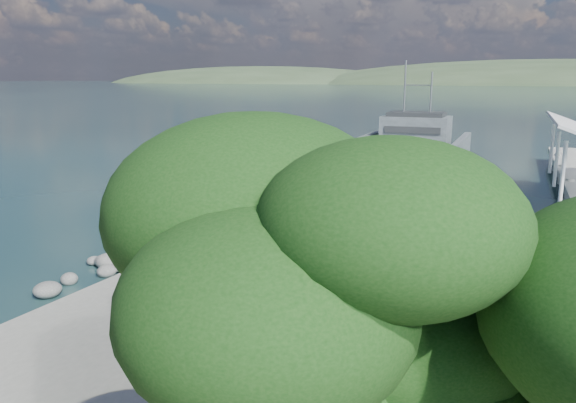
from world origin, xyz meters
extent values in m
plane|color=#18353B|center=(0.00, 0.00, 0.00)|extent=(1400.00, 1400.00, 0.00)
cube|color=gray|center=(0.00, -1.00, 0.25)|extent=(10.00, 18.00, 0.50)
cube|color=#444D51|center=(0.29, 22.90, 0.41)|extent=(8.47, 27.14, 2.25)
cube|color=#444D51|center=(-3.49, 22.95, 2.07)|extent=(0.90, 27.04, 1.17)
cube|color=#444D51|center=(4.08, 22.85, 2.07)|extent=(0.90, 27.04, 1.17)
cube|color=#444D51|center=(0.11, 9.47, 0.90)|extent=(8.11, 0.47, 2.34)
cube|color=#444D51|center=(0.41, 31.91, 2.88)|extent=(5.46, 3.68, 2.70)
cube|color=#292C2D|center=(0.41, 31.91, 4.42)|extent=(4.54, 2.94, 0.36)
cylinder|color=gray|center=(-0.67, 31.93, 6.49)|extent=(0.14, 0.14, 4.51)
cylinder|color=gray|center=(1.50, 31.90, 6.04)|extent=(0.14, 0.14, 3.60)
cylinder|color=black|center=(0.33, -0.06, 1.08)|extent=(0.54, 1.19, 1.15)
cylinder|color=black|center=(2.36, 0.19, 1.08)|extent=(0.54, 1.19, 1.15)
cylinder|color=black|center=(-0.04, 2.93, 1.08)|extent=(0.54, 1.19, 1.15)
cylinder|color=black|center=(1.99, 3.18, 1.08)|extent=(0.54, 1.19, 1.15)
cylinder|color=black|center=(-0.26, 4.70, 1.08)|extent=(0.54, 1.19, 1.15)
cylinder|color=black|center=(1.77, 4.95, 1.08)|extent=(0.54, 1.19, 1.15)
cube|color=black|center=(1.04, 2.53, 1.21)|extent=(2.76, 6.94, 0.22)
cube|color=#20301B|center=(1.33, 0.15, 2.14)|extent=(2.42, 2.03, 1.78)
cube|color=#20301B|center=(1.46, -0.91, 1.70)|extent=(2.13, 1.04, 0.89)
cube|color=#20301B|center=(0.89, 3.76, 1.52)|extent=(2.70, 4.33, 0.31)
cube|color=black|center=(0.86, 3.94, 2.81)|extent=(2.53, 3.61, 2.22)
cube|color=#292C2D|center=(1.52, -1.35, 1.17)|extent=(2.23, 0.49, 0.27)
imported|color=#20301B|center=(-1.36, -1.48, 1.49)|extent=(0.81, 0.62, 1.98)
ellipsoid|color=#10350E|center=(7.65, -9.64, 5.46)|extent=(5.46, 5.07, 2.34)
ellipsoid|color=#10350E|center=(4.34, -6.72, 5.46)|extent=(2.73, 2.73, 1.56)
camera|label=1|loc=(7.94, -15.51, 7.48)|focal=35.00mm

